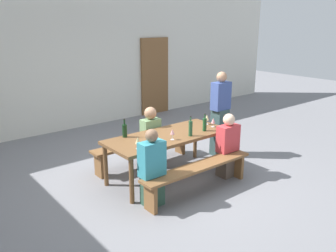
{
  "coord_description": "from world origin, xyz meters",
  "views": [
    {
      "loc": [
        -3.45,
        -4.28,
        2.54
      ],
      "look_at": [
        0.0,
        0.0,
        0.9
      ],
      "focal_mm": 37.8,
      "sensor_mm": 36.0,
      "label": 1
    }
  ],
  "objects_px": {
    "tasting_table": "(168,139)",
    "standing_host": "(220,116)",
    "wine_bottle_1": "(125,130)",
    "seated_guest_near_1": "(228,147)",
    "bench_near": "(198,171)",
    "wine_glass_3": "(138,141)",
    "wine_glass_0": "(172,132)",
    "wine_bottle_2": "(191,128)",
    "seated_guest_near_0": "(152,170)",
    "wine_bottle_0": "(205,124)",
    "bench_far": "(143,146)",
    "seated_guest_far_0": "(151,138)",
    "wine_glass_2": "(213,121)",
    "wine_glass_1": "(207,118)",
    "wooden_door": "(155,76)"
  },
  "relations": [
    {
      "from": "tasting_table",
      "to": "standing_host",
      "type": "xyz_separation_m",
      "value": [
        1.44,
        0.19,
        0.12
      ]
    },
    {
      "from": "standing_host",
      "to": "wine_bottle_1",
      "type": "bearing_deg",
      "value": -4.3
    },
    {
      "from": "seated_guest_near_1",
      "to": "bench_near",
      "type": "bearing_deg",
      "value": 100.49
    },
    {
      "from": "tasting_table",
      "to": "wine_bottle_1",
      "type": "bearing_deg",
      "value": 150.74
    },
    {
      "from": "wine_glass_3",
      "to": "wine_glass_0",
      "type": "bearing_deg",
      "value": -0.25
    },
    {
      "from": "wine_bottle_2",
      "to": "seated_guest_near_0",
      "type": "bearing_deg",
      "value": -162.75
    },
    {
      "from": "wine_glass_3",
      "to": "seated_guest_near_1",
      "type": "relative_size",
      "value": 0.16
    },
    {
      "from": "wine_bottle_0",
      "to": "wine_bottle_1",
      "type": "height_order",
      "value": "wine_bottle_1"
    },
    {
      "from": "bench_near",
      "to": "bench_far",
      "type": "relative_size",
      "value": 1.0
    },
    {
      "from": "wine_bottle_0",
      "to": "wine_bottle_1",
      "type": "distance_m",
      "value": 1.35
    },
    {
      "from": "wine_bottle_1",
      "to": "wine_bottle_2",
      "type": "distance_m",
      "value": 1.06
    },
    {
      "from": "wine_glass_0",
      "to": "bench_near",
      "type": "bearing_deg",
      "value": -78.13
    },
    {
      "from": "wine_bottle_0",
      "to": "seated_guest_far_0",
      "type": "relative_size",
      "value": 0.27
    },
    {
      "from": "seated_guest_far_0",
      "to": "wine_glass_2",
      "type": "bearing_deg",
      "value": 48.66
    },
    {
      "from": "bench_near",
      "to": "standing_host",
      "type": "xyz_separation_m",
      "value": [
        1.44,
        0.92,
        0.44
      ]
    },
    {
      "from": "wine_glass_2",
      "to": "wine_glass_3",
      "type": "xyz_separation_m",
      "value": [
        -1.65,
        -0.09,
        0.01
      ]
    },
    {
      "from": "bench_far",
      "to": "wine_glass_1",
      "type": "distance_m",
      "value": 1.27
    },
    {
      "from": "wooden_door",
      "to": "wine_bottle_0",
      "type": "bearing_deg",
      "value": -115.41
    },
    {
      "from": "wine_bottle_0",
      "to": "wine_glass_2",
      "type": "distance_m",
      "value": 0.29
    },
    {
      "from": "wine_glass_1",
      "to": "seated_guest_far_0",
      "type": "relative_size",
      "value": 0.16
    },
    {
      "from": "wine_bottle_0",
      "to": "standing_host",
      "type": "relative_size",
      "value": 0.18
    },
    {
      "from": "tasting_table",
      "to": "bench_far",
      "type": "distance_m",
      "value": 0.8
    },
    {
      "from": "wine_bottle_0",
      "to": "seated_guest_near_1",
      "type": "relative_size",
      "value": 0.28
    },
    {
      "from": "wine_glass_2",
      "to": "wine_glass_3",
      "type": "height_order",
      "value": "wine_glass_3"
    },
    {
      "from": "wine_bottle_2",
      "to": "wine_glass_2",
      "type": "relative_size",
      "value": 2.07
    },
    {
      "from": "wooden_door",
      "to": "wine_glass_1",
      "type": "height_order",
      "value": "wooden_door"
    },
    {
      "from": "tasting_table",
      "to": "wine_glass_2",
      "type": "bearing_deg",
      "value": -9.17
    },
    {
      "from": "standing_host",
      "to": "seated_guest_far_0",
      "type": "bearing_deg",
      "value": -16.12
    },
    {
      "from": "bench_far",
      "to": "wine_bottle_2",
      "type": "xyz_separation_m",
      "value": [
        0.25,
        -1.0,
        0.53
      ]
    },
    {
      "from": "bench_near",
      "to": "seated_guest_far_0",
      "type": "height_order",
      "value": "seated_guest_far_0"
    },
    {
      "from": "wine_glass_1",
      "to": "seated_guest_far_0",
      "type": "distance_m",
      "value": 1.07
    },
    {
      "from": "wooden_door",
      "to": "bench_far",
      "type": "relative_size",
      "value": 1.05
    },
    {
      "from": "standing_host",
      "to": "seated_guest_near_1",
      "type": "bearing_deg",
      "value": 51.01
    },
    {
      "from": "wine_bottle_2",
      "to": "standing_host",
      "type": "relative_size",
      "value": 0.2
    },
    {
      "from": "wine_glass_2",
      "to": "seated_guest_near_1",
      "type": "relative_size",
      "value": 0.15
    },
    {
      "from": "wine_glass_1",
      "to": "wine_glass_2",
      "type": "xyz_separation_m",
      "value": [
        -0.02,
        -0.18,
        -0.02
      ]
    },
    {
      "from": "bench_far",
      "to": "wine_glass_2",
      "type": "height_order",
      "value": "wine_glass_2"
    },
    {
      "from": "wine_bottle_1",
      "to": "wooden_door",
      "type": "bearing_deg",
      "value": 46.95
    },
    {
      "from": "wine_bottle_2",
      "to": "seated_guest_far_0",
      "type": "bearing_deg",
      "value": 101.62
    },
    {
      "from": "wine_bottle_1",
      "to": "standing_host",
      "type": "relative_size",
      "value": 0.19
    },
    {
      "from": "bench_near",
      "to": "standing_host",
      "type": "height_order",
      "value": "standing_host"
    },
    {
      "from": "seated_guest_near_1",
      "to": "wine_bottle_1",
      "type": "bearing_deg",
      "value": 56.93
    },
    {
      "from": "bench_near",
      "to": "wine_glass_2",
      "type": "height_order",
      "value": "wine_glass_2"
    },
    {
      "from": "standing_host",
      "to": "wine_glass_0",
      "type": "bearing_deg",
      "value": 15.49
    },
    {
      "from": "bench_far",
      "to": "wine_glass_0",
      "type": "xyz_separation_m",
      "value": [
        -0.1,
        -0.97,
        0.52
      ]
    },
    {
      "from": "wine_bottle_1",
      "to": "wine_glass_3",
      "type": "bearing_deg",
      "value": -103.76
    },
    {
      "from": "wine_glass_3",
      "to": "standing_host",
      "type": "height_order",
      "value": "standing_host"
    },
    {
      "from": "wine_glass_1",
      "to": "wine_glass_2",
      "type": "bearing_deg",
      "value": -97.06
    },
    {
      "from": "seated_guest_near_0",
      "to": "seated_guest_far_0",
      "type": "height_order",
      "value": "seated_guest_near_0"
    },
    {
      "from": "standing_host",
      "to": "wine_glass_1",
      "type": "bearing_deg",
      "value": 17.05
    }
  ]
}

